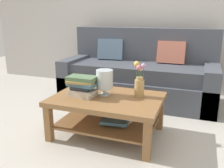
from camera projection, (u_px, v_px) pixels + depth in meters
ground_plane at (124, 125)px, 2.89m from camera, size 10.00×10.00×0.00m
back_wall at (155, 9)px, 4.01m from camera, size 6.40×0.12×2.70m
couch at (138, 76)px, 3.70m from camera, size 2.24×0.90×1.06m
coffee_table at (108, 108)px, 2.58m from camera, size 1.13×0.77×0.43m
book_stack_main at (82, 86)px, 2.55m from camera, size 0.32×0.24×0.21m
glass_hurricane_vase at (105, 80)px, 2.56m from camera, size 0.18×0.18×0.27m
flower_pitcher at (139, 82)px, 2.52m from camera, size 0.13×0.12×0.37m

